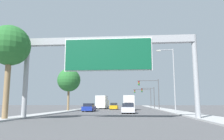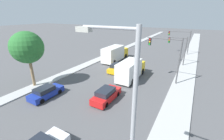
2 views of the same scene
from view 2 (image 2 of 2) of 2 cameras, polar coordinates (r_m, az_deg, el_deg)
sidewalk_right at (r=35.79m, az=27.24°, el=2.23°), size 3.00×120.00×0.15m
median_strip_left at (r=40.61m, az=0.40°, el=6.47°), size 2.00×120.00×0.15m
car_far_left at (r=20.77m, az=-23.87°, el=-7.74°), size 1.82×4.27×1.43m
car_mid_left at (r=27.40m, az=1.87°, el=0.90°), size 1.72×4.52×1.52m
car_near_right at (r=18.38m, az=-2.19°, el=-9.41°), size 1.79×4.51×1.55m
truck_box_primary at (r=24.09m, az=7.14°, el=0.14°), size 2.34×7.39×3.10m
truck_box_secondary at (r=33.50m, az=1.13°, el=6.28°), size 2.46×8.58×3.31m
traffic_light_near_intersection at (r=23.23m, az=21.01°, el=6.12°), size 4.94×0.32×6.91m
traffic_light_mid_block at (r=33.08m, az=24.34°, el=8.23°), size 3.66×0.32×5.83m
traffic_light_far_intersection at (r=42.94m, az=25.05°, el=10.96°), size 5.60×0.32×6.08m
palm_tree_background at (r=23.12m, az=-29.60°, el=7.42°), size 4.29×4.29×7.89m
street_lamp_right at (r=6.51m, az=5.48°, el=-20.74°), size 2.56×0.28×9.59m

